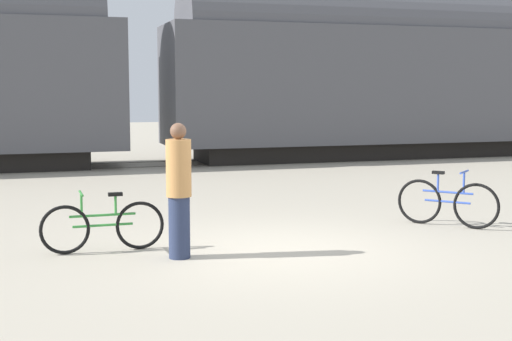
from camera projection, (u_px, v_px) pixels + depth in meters
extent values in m
plane|color=#B2A893|center=(278.00, 250.00, 10.16)|extent=(80.00, 80.00, 0.00)
cube|color=black|center=(364.00, 149.00, 23.86)|extent=(11.18, 2.20, 0.55)
cube|color=#4C4C51|center=(365.00, 86.00, 23.62)|extent=(13.31, 2.93, 3.71)
cylinder|color=#4C4C51|center=(366.00, 29.00, 23.40)|extent=(12.24, 2.78, 2.78)
cube|color=#4C4238|center=(150.00, 167.00, 21.02)|extent=(39.93, 0.07, 0.01)
cube|color=#4C4238|center=(143.00, 162.00, 22.38)|extent=(39.93, 0.07, 0.01)
torus|color=black|center=(476.00, 206.00, 11.66)|extent=(0.54, 0.61, 0.76)
torus|color=black|center=(419.00, 201.00, 12.16)|extent=(0.54, 0.61, 0.76)
cylinder|color=#3351B7|center=(448.00, 192.00, 11.89)|extent=(0.58, 0.66, 0.04)
cylinder|color=#3351B7|center=(447.00, 202.00, 11.91)|extent=(0.53, 0.60, 0.04)
cylinder|color=#3351B7|center=(438.00, 182.00, 11.96)|extent=(0.04, 0.04, 0.32)
cube|color=black|center=(438.00, 173.00, 11.94)|extent=(0.19, 0.20, 0.05)
cylinder|color=#3351B7|center=(464.00, 183.00, 11.73)|extent=(0.04, 0.04, 0.36)
cylinder|color=#3351B7|center=(464.00, 172.00, 11.71)|extent=(0.37, 0.33, 0.03)
torus|color=black|center=(65.00, 230.00, 9.88)|extent=(0.69, 0.06, 0.69)
torus|color=black|center=(140.00, 225.00, 10.21)|extent=(0.69, 0.06, 0.69)
cylinder|color=#338C38|center=(103.00, 215.00, 10.03)|extent=(0.92, 0.05, 0.04)
cylinder|color=#338C38|center=(103.00, 225.00, 10.04)|extent=(0.84, 0.05, 0.04)
cylinder|color=#338C38|center=(116.00, 204.00, 10.07)|extent=(0.04, 0.04, 0.29)
cube|color=black|center=(115.00, 194.00, 10.05)|extent=(0.20, 0.08, 0.05)
cylinder|color=#338C38|center=(81.00, 205.00, 9.92)|extent=(0.04, 0.04, 0.32)
cylinder|color=#338C38|center=(81.00, 194.00, 9.90)|extent=(0.04, 0.46, 0.03)
cylinder|color=#283351|center=(179.00, 227.00, 9.66)|extent=(0.29, 0.29, 0.85)
cylinder|color=tan|center=(179.00, 168.00, 9.57)|extent=(0.34, 0.34, 0.77)
sphere|color=brown|center=(178.00, 131.00, 9.51)|extent=(0.22, 0.22, 0.22)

